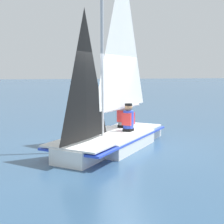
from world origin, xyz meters
TOP-DOWN VIEW (x-y plane):
  - ground_plane at (0.00, 0.00)m, footprint 260.00×260.00m
  - sailboat_main at (0.04, 0.03)m, footprint 4.22×3.95m
  - sailor_helm at (0.59, 0.22)m, footprint 0.43×0.42m
  - sailor_crew at (0.71, 0.86)m, footprint 0.43×0.42m

SIDE VIEW (x-z plane):
  - ground_plane at x=0.00m, z-range 0.00..0.00m
  - sailor_crew at x=0.71m, z-range 0.04..1.20m
  - sailor_helm at x=0.59m, z-range 0.05..1.21m
  - sailboat_main at x=0.04m, z-range -1.91..3.43m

